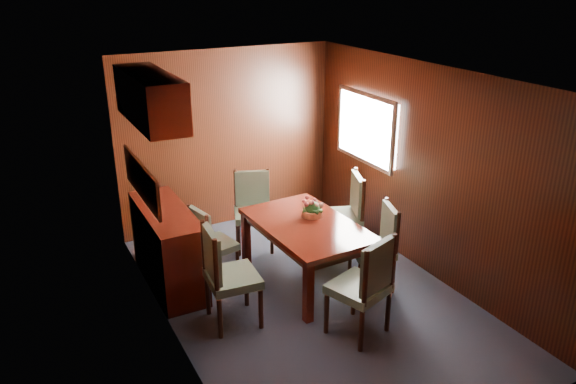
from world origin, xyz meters
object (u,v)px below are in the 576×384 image
sideboard (168,247)px  dining_table (307,231)px  chair_right_near (379,242)px  chair_head (366,282)px  flower_centerpiece (312,206)px  chair_left_near (224,271)px

sideboard → dining_table: size_ratio=0.90×
chair_right_near → chair_head: bearing=155.3°
sideboard → flower_centerpiece: 1.67m
chair_head → flower_centerpiece: size_ratio=4.30×
dining_table → chair_head: bearing=-93.5°
chair_left_near → flower_centerpiece: size_ratio=4.31×
dining_table → chair_left_near: 1.18m
chair_left_near → chair_head: bearing=58.6°
sideboard → chair_head: size_ratio=1.32×
flower_centerpiece → chair_right_near: bearing=-49.6°
chair_right_near → flower_centerpiece: (-0.51, 0.60, 0.29)m
dining_table → chair_left_near: bearing=-164.8°
chair_left_near → chair_right_near: 1.78m
chair_left_near → flower_centerpiece: 1.39m
dining_table → chair_right_near: (0.66, -0.46, -0.08)m
chair_left_near → chair_head: (1.10, -0.81, -0.00)m
chair_right_near → sideboard: bearing=80.1°
chair_left_near → flower_centerpiece: (1.27, 0.50, 0.24)m
sideboard → flower_centerpiece: bearing=-18.8°
dining_table → chair_head: (-0.02, -1.17, -0.02)m
chair_right_near → flower_centerpiece: size_ratio=3.92×
chair_left_near → flower_centerpiece: chair_left_near is taller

